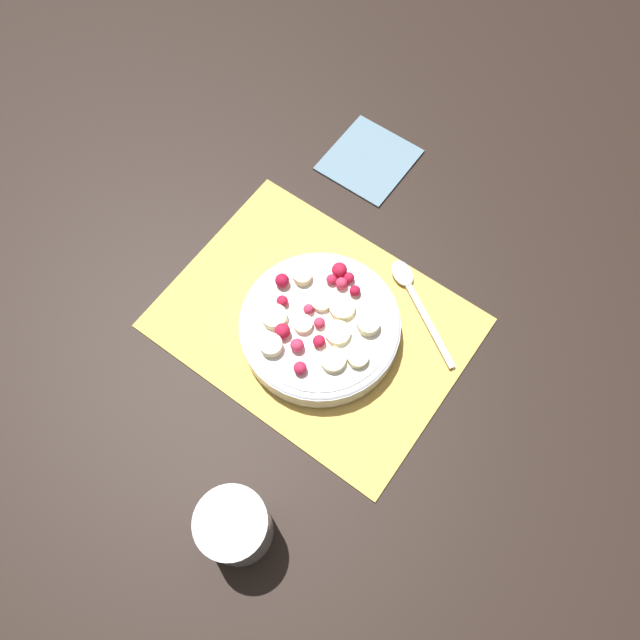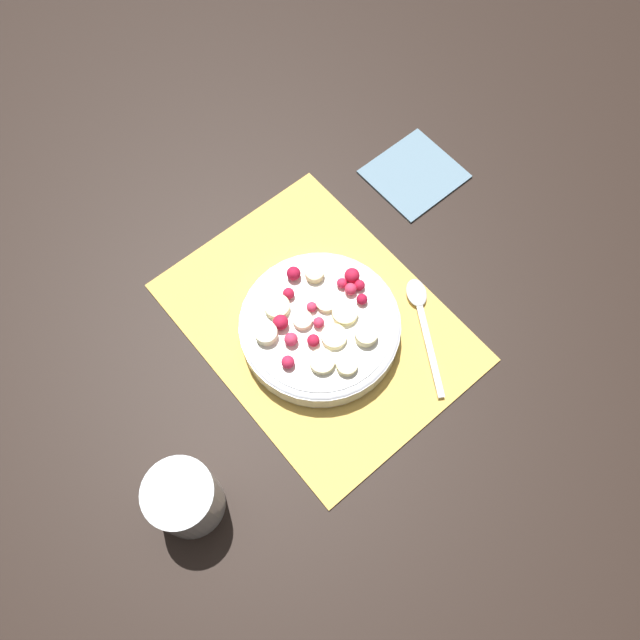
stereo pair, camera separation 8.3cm
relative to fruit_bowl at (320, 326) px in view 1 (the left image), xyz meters
The scene contains 6 objects.
ground_plane 0.03m from the fruit_bowl, 30.99° to the right, with size 3.00×3.00×0.00m, color black.
placemat 0.03m from the fruit_bowl, 30.99° to the right, with size 0.41×0.31×0.01m.
fruit_bowl is the anchor object (origin of this frame).
spoon 0.15m from the fruit_bowl, 117.98° to the right, with size 0.16×0.11×0.01m.
drinking_glass 0.28m from the fruit_bowl, 105.45° to the left, with size 0.08×0.08×0.10m.
napkin 0.31m from the fruit_bowl, 68.82° to the right, with size 0.13×0.13×0.01m.
Camera 1 is at (-0.22, 0.29, 0.81)m, focal length 35.00 mm.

